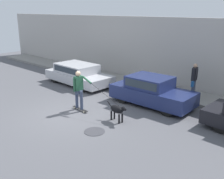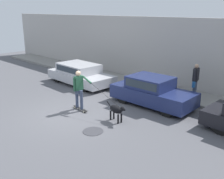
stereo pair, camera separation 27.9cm
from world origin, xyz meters
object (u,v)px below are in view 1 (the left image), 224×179
at_px(parked_car_1, 152,92).
at_px(dog, 117,110).
at_px(fire_hydrant, 59,67).
at_px(parked_car_0, 78,74).
at_px(pedestrian_with_bag, 194,79).
at_px(skateboarder, 79,88).

xyz_separation_m(parked_car_1, dog, (0.11, -2.53, -0.15)).
bearing_deg(fire_hydrant, parked_car_0, -15.78).
bearing_deg(pedestrian_with_bag, dog, 63.52).
bearing_deg(pedestrian_with_bag, parked_car_1, 46.67).
xyz_separation_m(dog, pedestrian_with_bag, (1.01, 4.50, 0.58)).
distance_m(skateboarder, pedestrian_with_bag, 5.62).
distance_m(parked_car_1, fire_hydrant, 8.44).
bearing_deg(parked_car_0, skateboarder, -37.96).
relative_size(skateboarder, pedestrian_with_bag, 1.71).
xyz_separation_m(parked_car_0, pedestrian_with_bag, (6.38, 1.97, 0.48)).
height_order(dog, skateboarder, skateboarder).
relative_size(skateboarder, fire_hydrant, 3.58).
bearing_deg(dog, parked_car_0, 161.27).
bearing_deg(parked_car_1, skateboarder, -126.34).
distance_m(parked_car_0, fire_hydrant, 3.25).
xyz_separation_m(dog, skateboarder, (-2.04, -0.23, 0.54)).
bearing_deg(parked_car_0, parked_car_1, 1.56).
relative_size(parked_car_0, dog, 4.06).
bearing_deg(skateboarder, dog, 9.63).
height_order(skateboarder, pedestrian_with_bag, pedestrian_with_bag).
relative_size(parked_car_1, dog, 3.61).
bearing_deg(dog, parked_car_1, 98.90).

